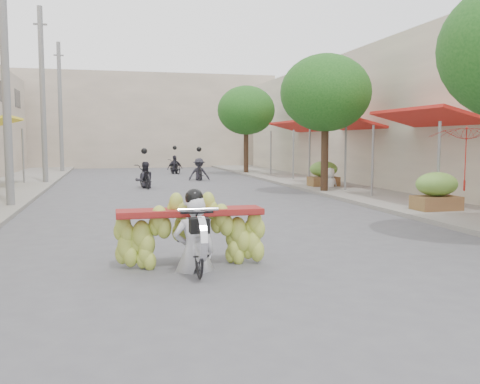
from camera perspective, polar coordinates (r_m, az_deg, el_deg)
name	(u,v)px	position (r m, az deg, el deg)	size (l,w,h in m)	color
ground	(363,337)	(5.87, 13.01, -14.81)	(120.00, 120.00, 0.00)	#535257
sidewalk_right	(351,189)	(22.15, 11.78, 0.32)	(4.00, 60.00, 0.12)	gray
shophouse_row_right	(477,116)	(23.85, 23.98, 7.40)	(9.77, 40.00, 6.00)	#BEB49D
far_building	(142,122)	(43.00, -10.44, 7.41)	(20.00, 6.00, 7.00)	#B6A490
utility_pole_mid	(5,71)	(17.27, -23.76, 11.72)	(0.60, 0.24, 8.00)	slate
utility_pole_far	(43,96)	(26.14, -20.30, 9.58)	(0.60, 0.24, 8.00)	slate
utility_pole_back	(60,108)	(35.08, -18.62, 8.51)	(0.60, 0.24, 8.00)	slate
street_tree_mid	(326,93)	(20.57, 9.12, 10.36)	(3.40, 3.40, 5.25)	#3A2719
street_tree_far	(246,111)	(31.95, 0.66, 8.68)	(3.40, 3.40, 5.25)	#3A2719
produce_crate_mid	(437,188)	(15.63, 20.24, 0.37)	(1.20, 0.88, 1.16)	brown
produce_crate_far	(324,172)	(22.69, 8.90, 2.15)	(1.20, 0.88, 1.16)	brown
banana_motorbike	(192,224)	(8.44, -5.10, -3.40)	(2.34, 1.87, 2.18)	black
market_umbrella	(467,124)	(14.28, 23.10, 6.69)	(2.36, 2.36, 1.65)	#AF2017
pedestrian	(330,168)	(22.23, 9.56, 2.58)	(0.82, 0.54, 1.58)	white
bg_motorbike_a	(144,171)	(23.05, -10.15, 2.21)	(0.91, 1.83, 1.95)	black
bg_motorbike_b	(199,164)	(27.23, -4.39, 3.02)	(1.08, 1.75, 1.95)	black
bg_motorbike_c	(175,161)	(32.62, -6.96, 3.35)	(1.07, 1.64, 1.95)	black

